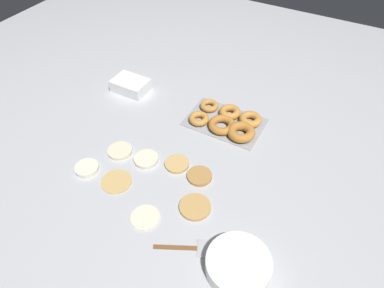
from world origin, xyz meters
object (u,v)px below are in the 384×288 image
object	(u,v)px
batter_bowl	(238,265)
spatula	(206,248)
pancake_2	(177,164)
pancake_5	(199,176)
pancake_6	(87,168)
donut_tray	(228,121)
pancake_7	(146,159)
pancake_3	(116,181)
container_stack	(131,85)
pancake_0	(120,151)
pancake_1	(195,207)
pancake_4	(145,217)

from	to	relation	value
batter_bowl	spatula	distance (m)	0.11
pancake_2	pancake_5	distance (m)	0.10
pancake_6	donut_tray	size ratio (longest dim) A/B	0.27
pancake_5	pancake_7	size ratio (longest dim) A/B	0.99
pancake_3	pancake_6	size ratio (longest dim) A/B	1.28
donut_tray	container_stack	size ratio (longest dim) A/B	1.98
pancake_0	pancake_7	world-z (taller)	pancake_7
pancake_6	pancake_7	world-z (taller)	pancake_6
pancake_3	pancake_6	distance (m)	0.13
pancake_1	pancake_0	bearing A→B (deg)	-12.94
pancake_3	donut_tray	size ratio (longest dim) A/B	0.35
pancake_2	donut_tray	world-z (taller)	donut_tray
pancake_2	container_stack	xyz separation A→B (m)	(0.42, -0.29, 0.02)
pancake_1	pancake_2	distance (m)	0.20
pancake_7	batter_bowl	distance (m)	0.52
donut_tray	container_stack	world-z (taller)	container_stack
pancake_1	spatula	size ratio (longest dim) A/B	0.45
pancake_4	pancake_6	world-z (taller)	pancake_6
pancake_3	pancake_4	distance (m)	0.19
pancake_5	pancake_6	distance (m)	0.41
pancake_2	spatula	xyz separation A→B (m)	(-0.25, 0.25, -0.00)
pancake_5	pancake_7	distance (m)	0.21
container_stack	pancake_1	bearing A→B (deg)	142.90
pancake_4	pancake_5	world-z (taller)	pancake_5
pancake_0	pancake_2	size ratio (longest dim) A/B	1.03
pancake_4	spatula	xyz separation A→B (m)	(-0.22, 0.00, -0.00)
pancake_0	pancake_2	distance (m)	0.23
pancake_0	pancake_1	xyz separation A→B (m)	(-0.37, 0.09, -0.00)
pancake_0	pancake_3	size ratio (longest dim) A/B	0.85
pancake_1	pancake_5	bearing A→B (deg)	-68.39
pancake_2	spatula	world-z (taller)	pancake_2
container_stack	pancake_7	bearing A→B (deg)	132.91
pancake_3	container_stack	bearing A→B (deg)	-59.54
pancake_1	pancake_5	distance (m)	0.13
container_stack	pancake_6	bearing A→B (deg)	107.14
pancake_1	pancake_2	world-z (taller)	same
pancake_3	pancake_2	bearing A→B (deg)	-130.10
pancake_4	donut_tray	size ratio (longest dim) A/B	0.30
batter_bowl	spatula	size ratio (longest dim) A/B	0.81
batter_bowl	pancake_2	bearing A→B (deg)	-36.23
pancake_6	spatula	world-z (taller)	pancake_6
spatula	pancake_5	bearing A→B (deg)	95.83
batter_bowl	pancake_7	bearing A→B (deg)	-25.44
pancake_4	pancake_7	bearing A→B (deg)	-56.61
pancake_7	batter_bowl	world-z (taller)	batter_bowl
donut_tray	pancake_4	bearing A→B (deg)	85.08
pancake_3	pancake_7	xyz separation A→B (m)	(-0.03, -0.14, 0.00)
pancake_3	pancake_6	bearing A→B (deg)	2.19
pancake_4	pancake_5	distance (m)	0.24
pancake_1	container_stack	size ratio (longest dim) A/B	0.66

